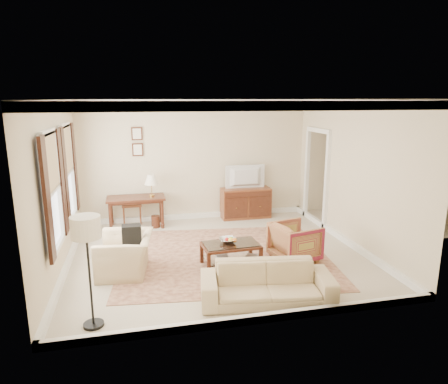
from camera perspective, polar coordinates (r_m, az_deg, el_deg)
name	(u,v)px	position (r m, az deg, el deg)	size (l,w,h in m)	color
room_shell	(217,124)	(7.19, -1.04, 9.69)	(5.51, 5.01, 2.91)	beige
annex_bedroom	(389,208)	(10.44, 22.50, -2.08)	(3.00, 2.70, 2.90)	beige
window_front	(52,191)	(6.58, -23.31, 0.16)	(0.12, 1.56, 1.80)	#CCB284
window_rear	(68,172)	(8.13, -21.39, 2.65)	(0.12, 1.56, 1.80)	#CCB284
doorway	(316,178)	(9.67, 13.03, 1.92)	(0.10, 1.12, 2.25)	white
rug	(225,257)	(7.62, 0.16, -9.21)	(3.83, 3.28, 0.01)	#59261D
writing_desk	(136,202)	(9.38, -12.46, -1.36)	(1.31, 0.65, 0.71)	#4C2315
desk_chair	(132,201)	(9.74, -13.07, -1.32)	(0.45, 0.45, 1.05)	brown
desk_lamp	(151,186)	(9.31, -10.32, 0.91)	(0.32, 0.32, 0.50)	silver
framed_prints	(137,141)	(9.54, -12.29, 7.06)	(0.25, 0.04, 0.68)	#4C2315
sideboard	(246,203)	(9.96, 3.11, -1.56)	(1.22, 0.47, 0.75)	brown
tv	(246,170)	(9.76, 3.20, 3.20)	(0.94, 0.54, 0.12)	black
coffee_table	(231,249)	(7.13, 0.97, -8.10)	(1.03, 0.64, 0.42)	#4C2315
fruit_bowl	(228,239)	(7.12, 0.54, -6.80)	(0.42, 0.42, 0.10)	silver
book_a	(216,256)	(7.21, -1.15, -9.16)	(0.28, 0.04, 0.38)	brown
book_b	(246,256)	(7.24, 3.11, -9.12)	(0.28, 0.03, 0.38)	brown
striped_armchair	(295,240)	(7.46, 10.12, -6.80)	(0.76, 0.71, 0.78)	maroon
club_armchair	(125,248)	(7.03, -13.97, -7.77)	(1.02, 0.66, 0.89)	tan
backpack	(132,234)	(6.94, -13.05, -5.83)	(0.32, 0.22, 0.40)	black
sofa	(267,277)	(5.97, 6.18, -12.02)	(1.93, 0.56, 0.75)	tan
floor_lamp	(86,236)	(5.27, -19.08, -5.90)	(0.37, 0.37, 1.50)	black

